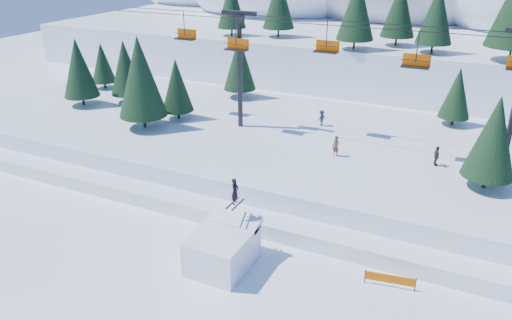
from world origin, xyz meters
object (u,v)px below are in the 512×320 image
at_px(chairlift, 366,64).
at_px(jump_kicker, 223,248).
at_px(banner_near, 390,279).
at_px(banner_far, 444,268).

bearing_deg(chairlift, jump_kicker, -102.94).
relative_size(chairlift, banner_near, 16.28).
height_order(chairlift, banner_far, chairlift).
height_order(jump_kicker, banner_far, jump_kicker).
relative_size(chairlift, banner_far, 16.11).
bearing_deg(chairlift, banner_near, -68.09).
xyz_separation_m(jump_kicker, chairlift, (3.81, 16.59, 8.10)).
bearing_deg(jump_kicker, banner_far, 20.50).
xyz_separation_m(banner_near, banner_far, (2.65, 2.40, 0.00)).
relative_size(jump_kicker, chairlift, 0.11).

